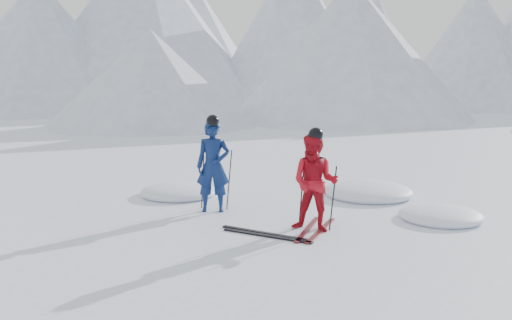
% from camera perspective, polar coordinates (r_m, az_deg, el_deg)
% --- Properties ---
extents(ground, '(160.00, 160.00, 0.00)m').
position_cam_1_polar(ground, '(9.99, 10.33, -7.20)').
color(ground, white).
rests_on(ground, ground).
extents(mountain_range, '(106.15, 62.94, 15.53)m').
position_cam_1_polar(mountain_range, '(45.25, 24.33, 12.88)').
color(mountain_range, '#B2BCD1').
rests_on(mountain_range, ground).
extents(skier_blue, '(0.79, 0.64, 1.87)m').
position_cam_1_polar(skier_blue, '(11.00, -4.53, -0.65)').
color(skier_blue, '#0D1F51').
rests_on(skier_blue, ground).
extents(skier_red, '(0.87, 0.69, 1.74)m').
position_cam_1_polar(skier_red, '(9.61, 6.22, -2.39)').
color(skier_red, '#B20E1B').
rests_on(skier_red, ground).
extents(pole_blue_left, '(0.12, 0.09, 1.24)m').
position_cam_1_polar(pole_blue_left, '(11.30, -5.63, -2.02)').
color(pole_blue_left, black).
rests_on(pole_blue_left, ground).
extents(pole_blue_right, '(0.12, 0.07, 1.24)m').
position_cam_1_polar(pole_blue_right, '(11.19, -2.84, -2.10)').
color(pole_blue_right, black).
rests_on(pole_blue_right, ground).
extents(pole_red_left, '(0.12, 0.09, 1.16)m').
position_cam_1_polar(pole_red_left, '(9.97, 4.81, -3.68)').
color(pole_red_left, black).
rests_on(pole_red_left, ground).
extents(pole_red_right, '(0.12, 0.08, 1.16)m').
position_cam_1_polar(pole_red_right, '(9.76, 8.11, -4.00)').
color(pole_red_right, black).
rests_on(pole_red_right, ground).
extents(ski_worn_left, '(0.10, 1.70, 0.03)m').
position_cam_1_polar(ski_worn_left, '(9.83, 5.45, -7.26)').
color(ski_worn_left, black).
rests_on(ski_worn_left, ground).
extents(ski_worn_right, '(0.20, 1.70, 0.03)m').
position_cam_1_polar(ski_worn_right, '(9.78, 6.84, -7.36)').
color(ski_worn_right, black).
rests_on(ski_worn_right, ground).
extents(ski_loose_a, '(1.68, 0.47, 0.03)m').
position_cam_1_polar(ski_loose_a, '(9.55, 0.84, -7.69)').
color(ski_loose_a, black).
rests_on(ski_loose_a, ground).
extents(ski_loose_b, '(1.69, 0.42, 0.03)m').
position_cam_1_polar(ski_loose_b, '(9.38, 1.15, -7.99)').
color(ski_loose_b, black).
rests_on(ski_loose_b, ground).
extents(snow_lumps, '(9.00, 5.64, 0.45)m').
position_cam_1_polar(snow_lumps, '(11.83, 8.48, -4.68)').
color(snow_lumps, white).
rests_on(snow_lumps, ground).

